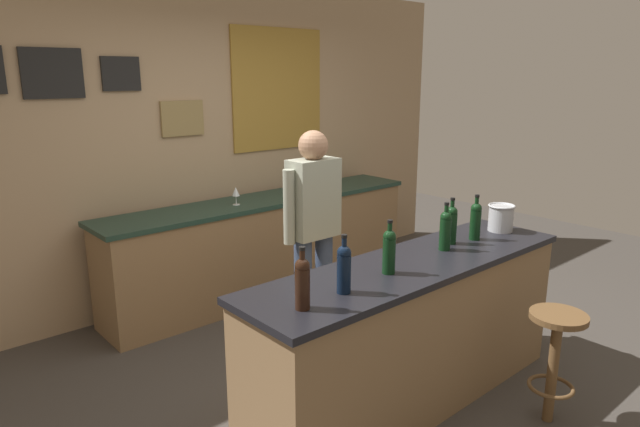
{
  "coord_description": "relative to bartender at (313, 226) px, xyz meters",
  "views": [
    {
      "loc": [
        -2.46,
        -2.36,
        1.99
      ],
      "look_at": [
        0.01,
        0.45,
        1.05
      ],
      "focal_mm": 31.08,
      "sensor_mm": 36.0,
      "label": 1
    }
  ],
  "objects": [
    {
      "name": "ground_plane",
      "position": [
        -0.03,
        -0.54,
        -0.94
      ],
      "size": [
        10.0,
        10.0,
        0.0
      ],
      "primitive_type": "plane",
      "color": "#423D38"
    },
    {
      "name": "back_wall",
      "position": [
        -0.02,
        1.49,
        0.48
      ],
      "size": [
        6.0,
        0.09,
        2.8
      ],
      "color": "tan",
      "rests_on": "ground_plane"
    },
    {
      "name": "bar_counter",
      "position": [
        -0.03,
        -0.94,
        -0.47
      ],
      "size": [
        2.31,
        0.6,
        0.92
      ],
      "color": "olive",
      "rests_on": "ground_plane"
    },
    {
      "name": "side_counter",
      "position": [
        0.37,
        1.11,
        -0.48
      ],
      "size": [
        3.11,
        0.56,
        0.9
      ],
      "color": "olive",
      "rests_on": "ground_plane"
    },
    {
      "name": "bartender",
      "position": [
        0.0,
        0.0,
        0.0
      ],
      "size": [
        0.52,
        0.21,
        1.62
      ],
      "color": "#384766",
      "rests_on": "ground_plane"
    },
    {
      "name": "bar_stool",
      "position": [
        0.43,
        -1.62,
        -0.48
      ],
      "size": [
        0.32,
        0.32,
        0.68
      ],
      "color": "brown",
      "rests_on": "ground_plane"
    },
    {
      "name": "wine_bottle_a",
      "position": [
        -0.95,
        -1.03,
        0.12
      ],
      "size": [
        0.07,
        0.07,
        0.31
      ],
      "color": "black",
      "rests_on": "bar_counter"
    },
    {
      "name": "wine_bottle_b",
      "position": [
        -0.67,
        -1.01,
        0.12
      ],
      "size": [
        0.07,
        0.07,
        0.31
      ],
      "color": "black",
      "rests_on": "bar_counter"
    },
    {
      "name": "wine_bottle_c",
      "position": [
        -0.29,
        -0.97,
        0.12
      ],
      "size": [
        0.07,
        0.07,
        0.31
      ],
      "color": "black",
      "rests_on": "bar_counter"
    },
    {
      "name": "wine_bottle_d",
      "position": [
        0.29,
        -0.92,
        0.12
      ],
      "size": [
        0.07,
        0.07,
        0.31
      ],
      "color": "black",
      "rests_on": "bar_counter"
    },
    {
      "name": "wine_bottle_e",
      "position": [
        0.43,
        -0.87,
        0.12
      ],
      "size": [
        0.07,
        0.07,
        0.31
      ],
      "color": "black",
      "rests_on": "bar_counter"
    },
    {
      "name": "wine_bottle_f",
      "position": [
        0.63,
        -0.92,
        0.12
      ],
      "size": [
        0.07,
        0.07,
        0.31
      ],
      "color": "black",
      "rests_on": "bar_counter"
    },
    {
      "name": "ice_bucket",
      "position": [
        0.95,
        -0.92,
        0.08
      ],
      "size": [
        0.19,
        0.19,
        0.19
      ],
      "color": "#B7BABF",
      "rests_on": "bar_counter"
    },
    {
      "name": "wine_glass_a",
      "position": [
        0.03,
        1.06,
        0.07
      ],
      "size": [
        0.07,
        0.07,
        0.16
      ],
      "color": "silver",
      "rests_on": "side_counter"
    },
    {
      "name": "wine_glass_b",
      "position": [
        1.19,
        1.19,
        0.07
      ],
      "size": [
        0.07,
        0.07,
        0.16
      ],
      "color": "silver",
      "rests_on": "side_counter"
    },
    {
      "name": "coffee_mug",
      "position": [
        0.81,
        1.12,
        0.01
      ],
      "size": [
        0.13,
        0.08,
        0.09
      ],
      "color": "#336699",
      "rests_on": "side_counter"
    }
  ]
}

